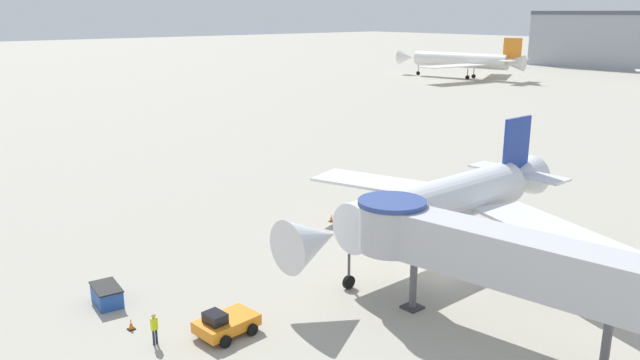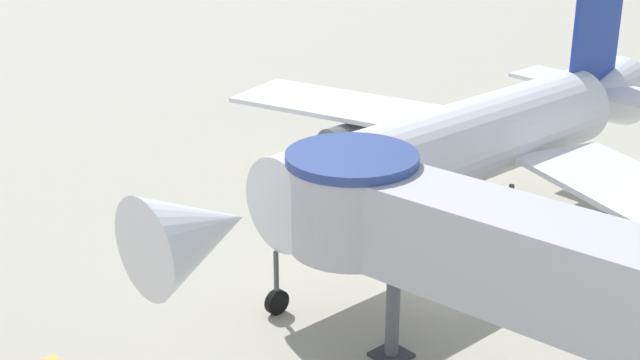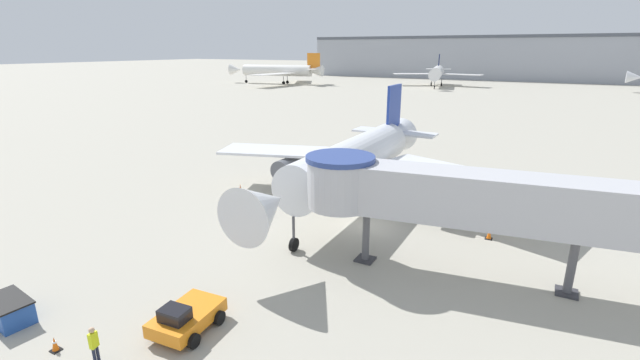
# 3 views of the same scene
# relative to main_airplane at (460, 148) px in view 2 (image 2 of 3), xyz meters

# --- Properties ---
(ground_plane) EXTENTS (800.00, 800.00, 0.00)m
(ground_plane) POSITION_rel_main_airplane_xyz_m (2.43, -3.07, -3.91)
(ground_plane) COLOR #A8A393
(main_airplane) EXTENTS (27.90, 26.01, 9.21)m
(main_airplane) POSITION_rel_main_airplane_xyz_m (0.00, 0.00, 0.00)
(main_airplane) COLOR silver
(main_airplane) RESTS_ON ground_plane
(jet_bridge) EXTENTS (23.14, 6.41, 6.47)m
(jet_bridge) POSITION_rel_main_airplane_xyz_m (10.77, -7.38, 0.87)
(jet_bridge) COLOR #B7B7BC
(jet_bridge) RESTS_ON ground_plane
(traffic_cone_port_wing) EXTENTS (0.39, 0.39, 0.65)m
(traffic_cone_port_wing) POSITION_rel_main_airplane_xyz_m (-10.75, -1.28, -3.60)
(traffic_cone_port_wing) COLOR black
(traffic_cone_port_wing) RESTS_ON ground_plane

